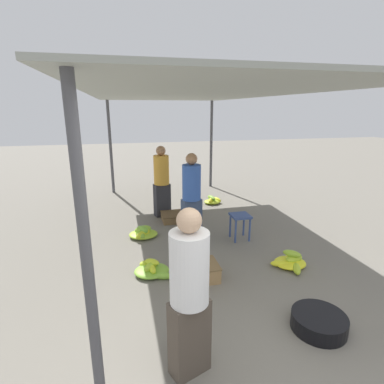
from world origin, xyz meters
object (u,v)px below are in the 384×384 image
Objects in this scene: banana_pile_left_1 at (143,233)px; shopper_walking_far at (162,180)px; crate_near at (202,271)px; banana_pile_right_0 at (213,200)px; banana_pile_left_0 at (152,269)px; stool at (240,220)px; crate_mid at (174,217)px; basin_black at (319,322)px; banana_pile_right_1 at (290,262)px; shopper_walking_mid at (192,195)px; vendor_foreground at (189,293)px.

shopper_walking_far is at bearing 64.59° from banana_pile_left_1.
banana_pile_right_0 is at bearing 70.35° from crate_near.
crate_near is 2.84m from shopper_walking_far.
banana_pile_left_0 is at bearing -101.44° from shopper_walking_far.
crate_mid is at bearing 130.18° from stool.
basin_black is 1.05× the size of banana_pile_left_0.
banana_pile_right_0 is at bearing 23.50° from shopper_walking_far.
banana_pile_right_1 reaches higher than crate_mid.
shopper_walking_mid is at bearing -74.09° from shopper_walking_far.
shopper_walking_far reaches higher than stool.
stool is 1.94m from banana_pile_left_0.
shopper_walking_mid reaches higher than basin_black.
stool is at bearing -15.75° from banana_pile_left_1.
vendor_foreground is at bearing -120.74° from stool.
shopper_walking_mid is (-1.22, 1.44, 0.75)m from banana_pile_right_1.
shopper_walking_far reaches higher than crate_mid.
banana_pile_right_0 is 3.56m from crate_near.
banana_pile_right_0 is 0.29× the size of shopper_walking_mid.
shopper_walking_far reaches higher than banana_pile_right_0.
banana_pile_left_0 is 2.18m from crate_mid.
shopper_walking_mid reaches higher than shopper_walking_far.
banana_pile_left_1 is at bearing 168.59° from shopper_walking_mid.
shopper_walking_far is at bearing 93.90° from crate_near.
shopper_walking_far is at bearing 78.56° from banana_pile_left_0.
banana_pile_left_1 is (-1.69, 2.92, -0.00)m from basin_black.
crate_mid is at bearing 45.32° from banana_pile_left_1.
banana_pile_right_0 is at bearing 62.02° from shopper_walking_mid.
shopper_walking_far is at bearing 105.91° from shopper_walking_mid.
crate_mid is at bearing 120.98° from banana_pile_right_1.
banana_pile_left_1 is 1.15× the size of banana_pile_right_0.
banana_pile_right_1 is (2.09, -0.27, 0.00)m from banana_pile_left_0.
banana_pile_right_0 is (1.92, 1.72, -0.01)m from banana_pile_left_1.
crate_near is at bearing 70.34° from vendor_foreground.
stool reaches higher than crate_mid.
banana_pile_right_1 is 1.41m from crate_near.
shopper_walking_mid is at bearing 53.20° from banana_pile_left_0.
banana_pile_right_0 reaches higher than basin_black.
shopper_walking_far is (-0.19, 2.75, 0.70)m from crate_near.
shopper_walking_mid is at bearing 106.07° from basin_black.
banana_pile_left_0 is at bearing 136.53° from basin_black.
basin_black is 1.62m from crate_near.
basin_black is 2.29m from banana_pile_left_0.
shopper_walking_mid reaches higher than banana_pile_right_1.
shopper_walking_mid is at bearing 159.80° from stool.
crate_near is (0.69, -0.28, 0.04)m from banana_pile_left_0.
vendor_foreground is 1.93m from banana_pile_left_0.
banana_pile_left_0 reaches higher than crate_mid.
shopper_walking_far reaches higher than banana_pile_left_0.
crate_mid is 0.32× the size of shopper_walking_far.
banana_pile_right_0 is 0.30× the size of shopper_walking_far.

